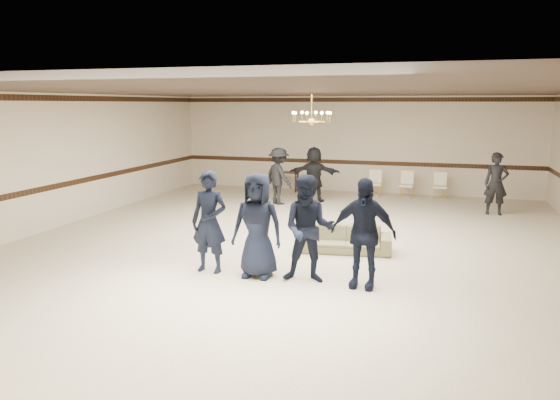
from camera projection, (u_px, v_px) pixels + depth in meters
The scene contains 16 objects.
room at pixel (300, 169), 10.75m from camera, with size 12.01×14.01×3.21m.
chair_rail at pixel (353, 162), 17.43m from camera, with size 12.00×0.02×0.14m, color black.
crown_molding at pixel (354, 100), 17.05m from camera, with size 12.00×0.02×0.14m, color black.
chandelier at pixel (312, 107), 11.46m from camera, with size 0.94×0.94×0.89m, color gold, non-canonical shape.
boy_a at pixel (209, 222), 9.07m from camera, with size 0.66×0.43×1.81m, color black.
boy_b at pixel (257, 225), 8.81m from camera, with size 0.88×0.57×1.81m, color black.
boy_c at pixel (309, 229), 8.55m from camera, with size 0.88×0.68×1.81m, color black.
boy_d at pixel (363, 233), 8.29m from camera, with size 1.06×0.44×1.81m, color black.
settee at pixel (346, 239), 10.41m from camera, with size 1.79×0.70×0.52m, color #706E4B.
adult_left at pixel (279, 176), 15.25m from camera, with size 1.09×0.62×1.68m, color black.
adult_mid at pixel (314, 174), 15.65m from camera, with size 1.56×0.50×1.68m, color black.
adult_right at pixel (496, 184), 13.81m from camera, with size 0.61×0.40×1.68m, color black.
banquet_chair_left at pixel (375, 184), 16.53m from camera, with size 0.41×0.41×0.86m, color #EDE2C7, non-canonical shape.
banquet_chair_mid at pixel (407, 185), 16.24m from camera, with size 0.41×0.41×0.86m, color #EDE2C7, non-canonical shape.
banquet_chair_right at pixel (440, 187), 15.95m from camera, with size 0.41×0.41×0.86m, color #EDE2C7, non-canonical shape.
console_table at pixel (286, 181), 17.59m from camera, with size 0.81×0.34×0.68m, color black.
Camera 1 is at (2.74, -10.34, 2.95)m, focal length 33.13 mm.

